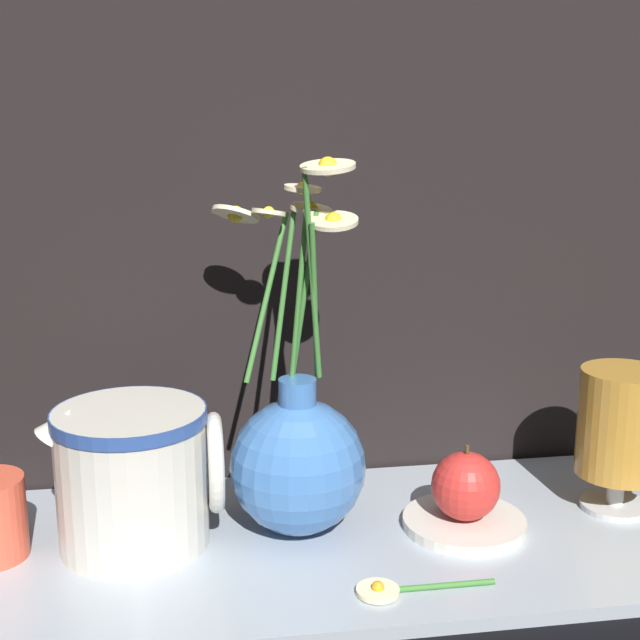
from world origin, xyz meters
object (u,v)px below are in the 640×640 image
Objects in this scene: vase_with_flowers at (298,457)px; orange_fruit at (464,484)px; tea_glass at (621,426)px; ceramic_pitcher at (134,471)px.

vase_with_flowers is 0.16m from orange_fruit.
vase_with_flowers is at bearing 173.17° from orange_fruit.
orange_fruit is (-0.16, -0.01, -0.04)m from tea_glass.
ceramic_pitcher is 0.31m from orange_fruit.
vase_with_flowers is 0.15m from ceramic_pitcher.
vase_with_flowers is at bearing 178.97° from tea_glass.
ceramic_pitcher is 1.13× the size of tea_glass.
ceramic_pitcher reaches higher than orange_fruit.
orange_fruit is at bearing -175.39° from tea_glass.
tea_glass is 0.17m from orange_fruit.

